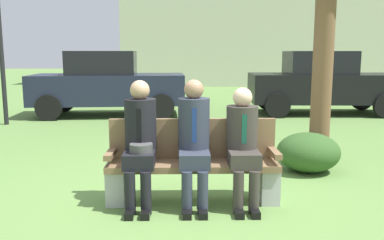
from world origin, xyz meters
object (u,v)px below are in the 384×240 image
Objects in this scene: parked_car_near at (108,84)px; seated_man_left at (140,137)px; seated_man_middle at (194,136)px; seated_man_right at (243,140)px; shrub_near_bench at (308,152)px; parked_car_far at (322,83)px; park_bench at (193,163)px.

seated_man_left is at bearing -76.86° from parked_car_near.
seated_man_middle is 1.07× the size of seated_man_right.
seated_man_left is at bearing -151.18° from shrub_near_bench.
seated_man_middle is at bearing -143.43° from shrub_near_bench.
shrub_near_bench is (1.09, 1.21, -0.44)m from seated_man_right.
shrub_near_bench is at bearing -54.93° from parked_car_near.
parked_car_far is (5.73, 0.17, 0.00)m from parked_car_near.
seated_man_middle is 2.07m from shrub_near_bench.
shrub_near_bench is 0.22× the size of parked_car_far.
park_bench is at bearing -119.25° from parked_car_far.
parked_car_far reaches higher than seated_man_right.
parked_car_near reaches higher than seated_man_middle.
seated_man_middle is at bearing -72.13° from parked_car_near.
seated_man_left reaches higher than seated_man_right.
seated_man_middle reaches higher than shrub_near_bench.
park_bench is 1.38× the size of seated_man_middle.
shrub_near_bench is at bearing 36.57° from seated_man_middle.
park_bench is at bearing 166.42° from seated_man_right.
parked_car_near is at bearing 107.87° from seated_man_middle.
seated_man_middle is at bearing 0.63° from seated_man_left.
park_bench is at bearing 95.32° from seated_man_middle.
seated_man_left is 2.54m from shrub_near_bench.
parked_car_near is (-2.07, 6.35, 0.42)m from park_bench.
seated_man_right is 1.45× the size of shrub_near_bench.
park_bench is 0.62m from seated_man_right.
seated_man_right is at bearing -0.93° from seated_man_middle.
park_bench is 0.47× the size of parked_car_near.
park_bench is 6.69m from parked_car_near.
park_bench is 0.47× the size of parked_car_far.
seated_man_left is 0.34× the size of parked_car_far.
seated_man_left reaches higher than shrub_near_bench.
parked_car_near reaches higher than park_bench.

